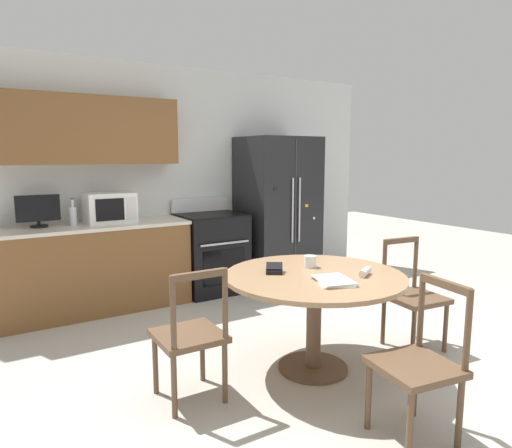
{
  "coord_description": "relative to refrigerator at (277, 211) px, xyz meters",
  "views": [
    {
      "loc": [
        -2.17,
        -2.45,
        1.59
      ],
      "look_at": [
        0.07,
        1.15,
        0.95
      ],
      "focal_mm": 32.0,
      "sensor_mm": 36.0,
      "label": 1
    }
  ],
  "objects": [
    {
      "name": "dining_chair_near",
      "position": [
        -1.17,
        -3.1,
        -0.47
      ],
      "size": [
        0.48,
        0.48,
        0.9
      ],
      "rotation": [
        0.0,
        0.0,
        1.42
      ],
      "color": "brown",
      "rests_on": "ground_plane"
    },
    {
      "name": "refrigerator",
      "position": [
        0.0,
        0.0,
        0.0
      ],
      "size": [
        0.87,
        0.77,
        1.81
      ],
      "color": "black",
      "rests_on": "ground_plane"
    },
    {
      "name": "kitchen_counter",
      "position": [
        -2.26,
        0.08,
        -0.45
      ],
      "size": [
        1.99,
        0.64,
        0.9
      ],
      "color": "brown",
      "rests_on": "ground_plane"
    },
    {
      "name": "dining_table",
      "position": [
        -1.14,
        -2.14,
        -0.3
      ],
      "size": [
        1.32,
        1.32,
        0.73
      ],
      "color": "#997551",
      "rests_on": "ground_plane"
    },
    {
      "name": "microwave",
      "position": [
        -2.03,
        0.1,
        0.15
      ],
      "size": [
        0.48,
        0.37,
        0.31
      ],
      "color": "white",
      "rests_on": "kitchen_counter"
    },
    {
      "name": "dining_chair_right",
      "position": [
        -0.19,
        -2.25,
        -0.47
      ],
      "size": [
        0.46,
        0.46,
        0.9
      ],
      "rotation": [
        0.0,
        0.0,
        3.03
      ],
      "color": "brown",
      "rests_on": "ground_plane"
    },
    {
      "name": "countertop_tv",
      "position": [
        -2.69,
        0.15,
        0.16
      ],
      "size": [
        0.4,
        0.16,
        0.31
      ],
      "color": "black",
      "rests_on": "kitchen_counter"
    },
    {
      "name": "folded_napkin",
      "position": [
        -0.86,
        -2.36,
        -0.15
      ],
      "size": [
        0.16,
        0.13,
        0.05
      ],
      "color": "silver",
      "rests_on": "dining_table"
    },
    {
      "name": "ground_plane",
      "position": [
        -1.04,
        -2.21,
        -0.91
      ],
      "size": [
        14.0,
        14.0,
        0.0
      ],
      "primitive_type": "plane",
      "color": "#B2ADA3"
    },
    {
      "name": "wallet",
      "position": [
        -1.37,
        -1.96,
        -0.14
      ],
      "size": [
        0.17,
        0.17,
        0.07
      ],
      "color": "black",
      "rests_on": "dining_table"
    },
    {
      "name": "counter_bottle",
      "position": [
        -2.39,
        0.06,
        0.1
      ],
      "size": [
        0.07,
        0.07,
        0.27
      ],
      "color": "silver",
      "rests_on": "kitchen_counter"
    },
    {
      "name": "mail_stack",
      "position": [
        -1.17,
        -2.38,
        -0.16
      ],
      "size": [
        0.33,
        0.37,
        0.02
      ],
      "color": "white",
      "rests_on": "dining_table"
    },
    {
      "name": "candle_glass",
      "position": [
        -1.05,
        -1.96,
        -0.13
      ],
      "size": [
        0.09,
        0.09,
        0.09
      ],
      "color": "silver",
      "rests_on": "dining_table"
    },
    {
      "name": "dining_chair_left",
      "position": [
        -2.09,
        -2.06,
        -0.47
      ],
      "size": [
        0.42,
        0.42,
        0.9
      ],
      "rotation": [
        0.0,
        0.0,
        6.27
      ],
      "color": "brown",
      "rests_on": "ground_plane"
    },
    {
      "name": "oven_range",
      "position": [
        -0.9,
        0.06,
        -0.44
      ],
      "size": [
        0.72,
        0.68,
        1.08
      ],
      "color": "black",
      "rests_on": "ground_plane"
    },
    {
      "name": "back_wall",
      "position": [
        -1.35,
        0.39,
        0.53
      ],
      "size": [
        5.2,
        0.44,
        2.6
      ],
      "color": "silver",
      "rests_on": "ground_plane"
    }
  ]
}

